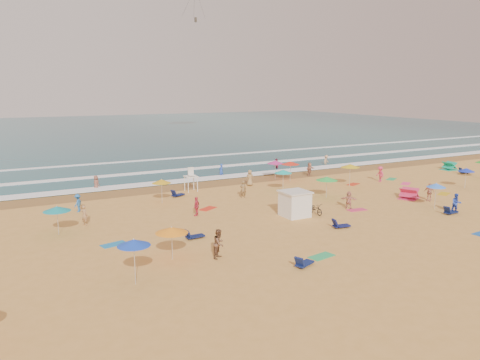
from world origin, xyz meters
name	(u,v)px	position (x,y,z in m)	size (l,w,h in m)	color
ground	(288,206)	(0.00, 0.00, 0.00)	(220.00, 220.00, 0.00)	gold
ocean	(97,132)	(0.00, 84.00, 0.00)	(220.00, 140.00, 0.18)	#0C4756
wet_sand	(226,182)	(0.00, 12.50, 0.01)	(220.00, 220.00, 0.00)	olive
surf_foam	(196,169)	(0.00, 21.32, 0.10)	(200.00, 18.70, 0.05)	white
cabana	(295,204)	(-1.44, -3.08, 1.00)	(2.00, 2.00, 2.00)	silver
cabana_roof	(295,192)	(-1.44, -3.08, 2.06)	(2.20, 2.20, 0.12)	silver
bicycle	(316,209)	(0.46, -3.38, 0.47)	(0.63, 1.79, 0.94)	black
lifeguard_stand	(191,181)	(-5.37, 9.81, 1.05)	(1.20, 1.20, 2.10)	white
beach_umbrellas	(308,181)	(2.27, 0.19, 2.04)	(58.18, 26.86, 0.80)	green
loungers	(378,207)	(6.37, -4.56, 0.17)	(40.85, 21.76, 0.34)	#0E1846
towels	(326,211)	(1.91, -2.96, 0.01)	(47.46, 19.71, 0.03)	#B33E16
popup_tents	(432,177)	(20.50, 1.62, 0.60)	(19.60, 11.13, 1.20)	#C92C58
beachgoers	(272,188)	(0.90, 4.15, 0.78)	(45.45, 27.05, 2.09)	#AB6A4F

